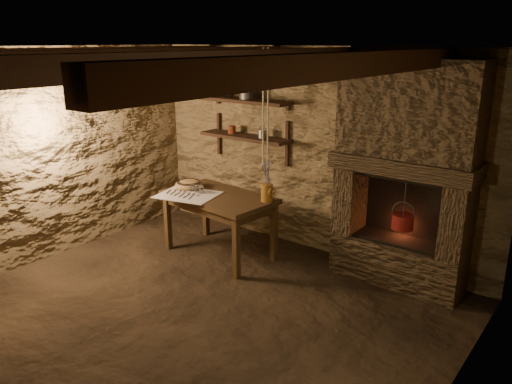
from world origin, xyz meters
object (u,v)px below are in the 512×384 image
Objects in this scene: work_table at (219,223)px; red_pot at (403,221)px; wooden_bowl at (189,185)px; stoneware_jug at (267,184)px; iron_stockpot at (248,92)px.

red_pot is (1.98, 0.57, 0.31)m from work_table.
red_pot is at bearing 21.19° from work_table.
wooden_bowl is (-0.47, -0.01, 0.38)m from work_table.
iron_stockpot is at bearing 119.63° from stoneware_jug.
work_table is 1.61m from iron_stockpot.
red_pot reaches higher than work_table.
work_table is 2.53× the size of red_pot.
iron_stockpot is (0.36, 0.70, 1.07)m from wooden_bowl.
work_table is 2.96× the size of stoneware_jug.
stoneware_jug is at bearing 8.86° from wooden_bowl.
iron_stockpot is 2.39m from red_pot.
red_pot is at bearing -3.28° from iron_stockpot.
wooden_bowl is 1.58× the size of iron_stockpot.
stoneware_jug is 2.15× the size of iron_stockpot.
work_table is 0.81m from stoneware_jug.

